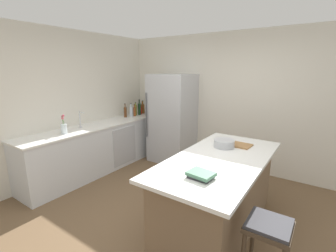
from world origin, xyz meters
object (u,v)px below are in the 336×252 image
at_px(olive_oil_bottle, 136,110).
at_px(mixing_bowl, 224,143).
at_px(bar_stool, 268,235).
at_px(whiskey_bottle, 143,108).
at_px(vinegar_bottle, 135,111).
at_px(kitchen_island, 218,193).
at_px(wine_bottle, 139,109).
at_px(sink_faucet, 80,119).
at_px(soda_bottle, 131,111).
at_px(hot_sauce_bottle, 141,110).
at_px(refrigerator, 172,118).
at_px(syrup_bottle, 125,112).
at_px(cutting_board, 239,145).
at_px(cookbook_stack, 201,175).
at_px(flower_vase, 64,128).

xyz_separation_m(olive_oil_bottle, mixing_bowl, (2.50, -1.04, -0.06)).
bearing_deg(bar_stool, whiskey_bottle, 145.35).
bearing_deg(olive_oil_bottle, vinegar_bottle, -61.94).
xyz_separation_m(kitchen_island, wine_bottle, (-2.58, 1.53, 0.58)).
bearing_deg(sink_faucet, kitchen_island, -0.19).
bearing_deg(soda_bottle, whiskey_bottle, 98.23).
bearing_deg(mixing_bowl, hot_sauce_bottle, 154.01).
bearing_deg(whiskey_bottle, refrigerator, -9.24).
relative_size(sink_faucet, wine_bottle, 0.86).
distance_m(syrup_bottle, cutting_board, 2.73).
xyz_separation_m(soda_bottle, cookbook_stack, (2.62, -1.84, -0.08)).
bearing_deg(cookbook_stack, olive_oil_bottle, 142.63).
height_order(bar_stool, mixing_bowl, mixing_bowl).
relative_size(whiskey_bottle, soda_bottle, 0.99).
distance_m(wine_bottle, soda_bottle, 0.29).
bearing_deg(vinegar_bottle, soda_bottle, -95.53).
bearing_deg(kitchen_island, cookbook_stack, -85.11).
bearing_deg(refrigerator, flower_vase, -112.43).
distance_m(kitchen_island, wine_bottle, 3.06).
xyz_separation_m(wine_bottle, cookbook_stack, (2.63, -2.13, -0.09)).
bearing_deg(sink_faucet, hot_sauce_bottle, 89.69).
height_order(kitchen_island, hot_sauce_bottle, hot_sauce_bottle).
height_order(sink_faucet, soda_bottle, same).
xyz_separation_m(flower_vase, vinegar_bottle, (-0.05, 1.74, 0.01)).
bearing_deg(mixing_bowl, cookbook_stack, -80.90).
xyz_separation_m(sink_faucet, vinegar_bottle, (0.06, 1.34, -0.05)).
distance_m(bar_stool, whiskey_bottle, 4.06).
relative_size(whiskey_bottle, olive_oil_bottle, 1.00).
relative_size(bar_stool, flower_vase, 2.18).
distance_m(bar_stool, soda_bottle, 3.76).
bearing_deg(hot_sauce_bottle, syrup_bottle, -93.46).
relative_size(kitchen_island, cookbook_stack, 7.76).
relative_size(flower_vase, mixing_bowl, 1.17).
height_order(kitchen_island, bar_stool, kitchen_island).
bearing_deg(sink_faucet, soda_bottle, 87.52).
height_order(whiskey_bottle, mixing_bowl, whiskey_bottle).
relative_size(kitchen_island, hot_sauce_bottle, 9.04).
relative_size(vinegar_bottle, cookbook_stack, 1.04).
xyz_separation_m(cookbook_stack, mixing_bowl, (-0.16, 0.99, 0.02)).
distance_m(refrigerator, vinegar_bottle, 0.89).
bearing_deg(refrigerator, wine_bottle, -178.48).
distance_m(wine_bottle, syrup_bottle, 0.40).
distance_m(olive_oil_bottle, vinegar_bottle, 0.10).
xyz_separation_m(vinegar_bottle, syrup_bottle, (-0.08, -0.20, 0.01)).
relative_size(refrigerator, olive_oil_bottle, 6.14).
bearing_deg(bar_stool, hot_sauce_bottle, 146.30).
relative_size(bar_stool, wine_bottle, 1.98).
bearing_deg(whiskey_bottle, vinegar_bottle, -77.97).
bearing_deg(bar_stool, flower_vase, 176.54).
xyz_separation_m(refrigerator, syrup_bottle, (-0.94, -0.42, 0.10)).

